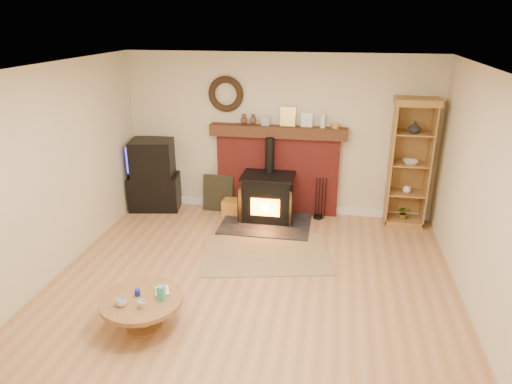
% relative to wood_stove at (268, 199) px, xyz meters
% --- Properties ---
extents(ground, '(5.50, 5.50, 0.00)m').
position_rel_wood_stove_xyz_m(ground, '(0.10, -2.28, -0.38)').
color(ground, '#A77445').
rests_on(ground, ground).
extents(room_shell, '(5.02, 5.52, 2.61)m').
position_rel_wood_stove_xyz_m(room_shell, '(0.08, -2.18, 1.34)').
color(room_shell, beige).
rests_on(room_shell, ground).
extents(chimney_breast, '(2.20, 0.22, 1.78)m').
position_rel_wood_stove_xyz_m(chimney_breast, '(0.10, 0.39, 0.43)').
color(chimney_breast, maroon).
rests_on(chimney_breast, ground).
extents(wood_stove, '(1.40, 1.00, 1.33)m').
position_rel_wood_stove_xyz_m(wood_stove, '(0.00, 0.00, 0.00)').
color(wood_stove, black).
rests_on(wood_stove, ground).
extents(area_rug, '(1.96, 1.54, 0.01)m').
position_rel_wood_stove_xyz_m(area_rug, '(0.15, -1.13, -0.37)').
color(area_rug, brown).
rests_on(area_rug, ground).
extents(tv_unit, '(0.90, 0.70, 1.20)m').
position_rel_wood_stove_xyz_m(tv_unit, '(-1.98, 0.19, 0.20)').
color(tv_unit, black).
rests_on(tv_unit, ground).
extents(curio_cabinet, '(0.64, 0.46, 2.00)m').
position_rel_wood_stove_xyz_m(curio_cabinet, '(2.15, 0.28, 0.63)').
color(curio_cabinet, olive).
rests_on(curio_cabinet, ground).
extents(firelog_box, '(0.43, 0.29, 0.26)m').
position_rel_wood_stove_xyz_m(firelog_box, '(-0.56, 0.12, -0.25)').
color(firelog_box, yellow).
rests_on(firelog_box, ground).
extents(leaning_painting, '(0.51, 0.14, 0.61)m').
position_rel_wood_stove_xyz_m(leaning_painting, '(-0.89, 0.27, -0.07)').
color(leaning_painting, black).
rests_on(leaning_painting, ground).
extents(fire_tools, '(0.19, 0.16, 0.70)m').
position_rel_wood_stove_xyz_m(fire_tools, '(0.82, 0.22, -0.22)').
color(fire_tools, black).
rests_on(fire_tools, ground).
extents(coffee_table, '(0.87, 0.87, 0.53)m').
position_rel_wood_stove_xyz_m(coffee_table, '(-0.87, -2.95, -0.07)').
color(coffee_table, brown).
rests_on(coffee_table, ground).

